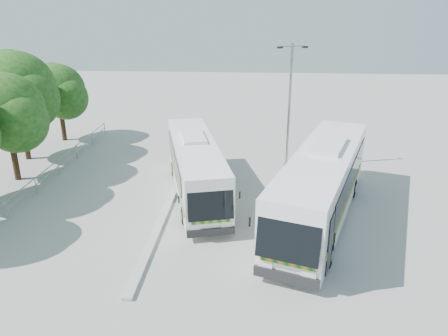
# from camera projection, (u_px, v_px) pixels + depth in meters

# --- Properties ---
(ground) EXTENTS (100.00, 100.00, 0.00)m
(ground) POSITION_uv_depth(u_px,v_px,m) (207.00, 225.00, 21.26)
(ground) COLOR #999994
(ground) RESTS_ON ground
(kerb_divider) EXTENTS (0.40, 16.00, 0.15)m
(kerb_divider) POSITION_uv_depth(u_px,v_px,m) (168.00, 205.00, 23.25)
(kerb_divider) COLOR #B2B2AD
(kerb_divider) RESTS_ON ground
(railing) EXTENTS (0.06, 22.00, 1.00)m
(railing) POSITION_uv_depth(u_px,v_px,m) (43.00, 176.00, 25.37)
(railing) COLOR gray
(railing) RESTS_ON ground
(tree_far_c) EXTENTS (4.97, 4.69, 6.49)m
(tree_far_c) POSITION_uv_depth(u_px,v_px,m) (7.00, 111.00, 25.28)
(tree_far_c) COLOR #382314
(tree_far_c) RESTS_ON ground
(tree_far_d) EXTENTS (5.62, 5.30, 7.33)m
(tree_far_d) POSITION_uv_depth(u_px,v_px,m) (18.00, 90.00, 28.61)
(tree_far_d) COLOR #382314
(tree_far_d) RESTS_ON ground
(tree_far_e) EXTENTS (4.54, 4.28, 5.92)m
(tree_far_e) POSITION_uv_depth(u_px,v_px,m) (59.00, 91.00, 33.10)
(tree_far_e) COLOR #382314
(tree_far_e) RESTS_ON ground
(coach_main) EXTENTS (4.82, 11.11, 3.03)m
(coach_main) POSITION_uv_depth(u_px,v_px,m) (196.00, 167.00, 24.14)
(coach_main) COLOR white
(coach_main) RESTS_ON ground
(coach_adjacent) EXTENTS (6.45, 12.73, 3.50)m
(coach_adjacent) POSITION_uv_depth(u_px,v_px,m) (321.00, 184.00, 21.12)
(coach_adjacent) COLOR white
(coach_adjacent) RESTS_ON ground
(lamppost) EXTENTS (1.91, 0.65, 7.90)m
(lamppost) POSITION_uv_depth(u_px,v_px,m) (290.00, 102.00, 27.30)
(lamppost) COLOR gray
(lamppost) RESTS_ON ground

